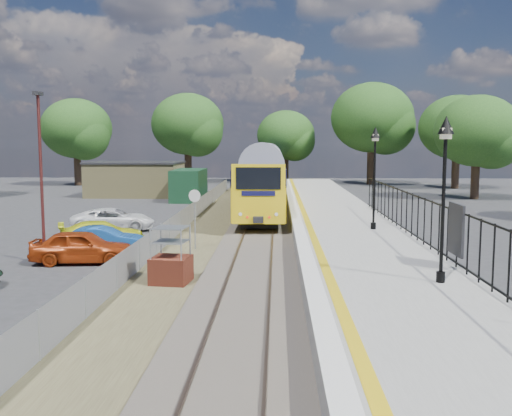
{
  "coord_description": "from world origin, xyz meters",
  "views": [
    {
      "loc": [
        0.93,
        -19.73,
        4.74
      ],
      "look_at": [
        0.03,
        4.58,
        2.0
      ],
      "focal_mm": 40.0,
      "sensor_mm": 36.0,
      "label": 1
    }
  ],
  "objects_px": {
    "train": "(266,172)",
    "car_red": "(82,247)",
    "car_white": "(113,219)",
    "victorian_lamp_south": "(445,160)",
    "carpark_lamp": "(41,167)",
    "victorian_lamp_north": "(375,154)",
    "speed_sign": "(195,209)",
    "car_blue": "(103,240)",
    "brick_plinth": "(171,257)",
    "car_yellow": "(102,233)"
  },
  "relations": [
    {
      "from": "train",
      "to": "car_red",
      "type": "height_order",
      "value": "train"
    },
    {
      "from": "victorian_lamp_south",
      "to": "car_blue",
      "type": "relative_size",
      "value": 1.26
    },
    {
      "from": "brick_plinth",
      "to": "victorian_lamp_south",
      "type": "bearing_deg",
      "value": -20.65
    },
    {
      "from": "car_red",
      "to": "speed_sign",
      "type": "bearing_deg",
      "value": -60.07
    },
    {
      "from": "brick_plinth",
      "to": "car_blue",
      "type": "xyz_separation_m",
      "value": [
        -3.95,
        5.19,
        -0.36
      ]
    },
    {
      "from": "victorian_lamp_south",
      "to": "train",
      "type": "relative_size",
      "value": 0.11
    },
    {
      "from": "speed_sign",
      "to": "car_red",
      "type": "height_order",
      "value": "speed_sign"
    },
    {
      "from": "car_white",
      "to": "carpark_lamp",
      "type": "bearing_deg",
      "value": 168.97
    },
    {
      "from": "speed_sign",
      "to": "car_blue",
      "type": "height_order",
      "value": "speed_sign"
    },
    {
      "from": "victorian_lamp_south",
      "to": "car_blue",
      "type": "bearing_deg",
      "value": 145.66
    },
    {
      "from": "carpark_lamp",
      "to": "speed_sign",
      "type": "bearing_deg",
      "value": 28.9
    },
    {
      "from": "victorian_lamp_south",
      "to": "car_blue",
      "type": "height_order",
      "value": "victorian_lamp_south"
    },
    {
      "from": "train",
      "to": "car_blue",
      "type": "xyz_separation_m",
      "value": [
        -6.59,
        -24.77,
        -1.74
      ]
    },
    {
      "from": "train",
      "to": "speed_sign",
      "type": "xyz_separation_m",
      "value": [
        -2.71,
        -23.78,
        -0.49
      ]
    },
    {
      "from": "speed_sign",
      "to": "car_red",
      "type": "distance_m",
      "value": 5.17
    },
    {
      "from": "speed_sign",
      "to": "car_red",
      "type": "xyz_separation_m",
      "value": [
        -4.11,
        -2.89,
        -1.18
      ]
    },
    {
      "from": "train",
      "to": "car_yellow",
      "type": "bearing_deg",
      "value": -107.87
    },
    {
      "from": "carpark_lamp",
      "to": "car_white",
      "type": "distance_m",
      "value": 9.34
    },
    {
      "from": "victorian_lamp_south",
      "to": "car_white",
      "type": "bearing_deg",
      "value": 132.24
    },
    {
      "from": "victorian_lamp_south",
      "to": "speed_sign",
      "type": "relative_size",
      "value": 1.68
    },
    {
      "from": "car_blue",
      "to": "car_yellow",
      "type": "height_order",
      "value": "car_blue"
    },
    {
      "from": "car_yellow",
      "to": "car_white",
      "type": "xyz_separation_m",
      "value": [
        -0.78,
        4.47,
        0.05
      ]
    },
    {
      "from": "carpark_lamp",
      "to": "car_blue",
      "type": "xyz_separation_m",
      "value": [
        1.69,
        2.08,
        -3.26
      ]
    },
    {
      "from": "victorian_lamp_south",
      "to": "car_white",
      "type": "relative_size",
      "value": 1.03
    },
    {
      "from": "brick_plinth",
      "to": "car_blue",
      "type": "relative_size",
      "value": 0.55
    },
    {
      "from": "train",
      "to": "car_yellow",
      "type": "relative_size",
      "value": 10.4
    },
    {
      "from": "train",
      "to": "brick_plinth",
      "type": "distance_m",
      "value": 30.1
    },
    {
      "from": "speed_sign",
      "to": "car_blue",
      "type": "bearing_deg",
      "value": -151.4
    },
    {
      "from": "car_blue",
      "to": "car_yellow",
      "type": "distance_m",
      "value": 2.3
    },
    {
      "from": "carpark_lamp",
      "to": "brick_plinth",
      "type": "bearing_deg",
      "value": -28.85
    },
    {
      "from": "victorian_lamp_north",
      "to": "car_blue",
      "type": "bearing_deg",
      "value": -171.67
    },
    {
      "from": "victorian_lamp_south",
      "to": "car_white",
      "type": "xyz_separation_m",
      "value": [
        -13.56,
        14.93,
        -3.68
      ]
    },
    {
      "from": "train",
      "to": "car_white",
      "type": "distance_m",
      "value": 19.88
    },
    {
      "from": "car_red",
      "to": "car_white",
      "type": "distance_m",
      "value": 8.66
    },
    {
      "from": "speed_sign",
      "to": "car_blue",
      "type": "relative_size",
      "value": 0.75
    },
    {
      "from": "victorian_lamp_north",
      "to": "car_white",
      "type": "xyz_separation_m",
      "value": [
        -13.36,
        4.93,
        -3.68
      ]
    },
    {
      "from": "victorian_lamp_north",
      "to": "car_blue",
      "type": "relative_size",
      "value": 1.26
    },
    {
      "from": "victorian_lamp_south",
      "to": "brick_plinth",
      "type": "relative_size",
      "value": 2.31
    },
    {
      "from": "victorian_lamp_south",
      "to": "carpark_lamp",
      "type": "bearing_deg",
      "value": 155.86
    },
    {
      "from": "carpark_lamp",
      "to": "car_blue",
      "type": "relative_size",
      "value": 1.85
    },
    {
      "from": "carpark_lamp",
      "to": "car_yellow",
      "type": "bearing_deg",
      "value": 76.81
    },
    {
      "from": "car_yellow",
      "to": "carpark_lamp",
      "type": "bearing_deg",
      "value": 145.88
    },
    {
      "from": "victorian_lamp_north",
      "to": "car_yellow",
      "type": "relative_size",
      "value": 1.17
    },
    {
      "from": "victorian_lamp_south",
      "to": "brick_plinth",
      "type": "distance_m",
      "value": 9.32
    },
    {
      "from": "car_red",
      "to": "carpark_lamp",
      "type": "bearing_deg",
      "value": 91.92
    },
    {
      "from": "car_red",
      "to": "car_blue",
      "type": "bearing_deg",
      "value": -12.37
    },
    {
      "from": "carpark_lamp",
      "to": "car_blue",
      "type": "distance_m",
      "value": 4.22
    },
    {
      "from": "victorian_lamp_south",
      "to": "brick_plinth",
      "type": "height_order",
      "value": "victorian_lamp_south"
    },
    {
      "from": "victorian_lamp_south",
      "to": "train",
      "type": "xyz_separation_m",
      "value": [
        -5.5,
        33.02,
        -1.96
      ]
    },
    {
      "from": "brick_plinth",
      "to": "carpark_lamp",
      "type": "bearing_deg",
      "value": 151.15
    }
  ]
}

